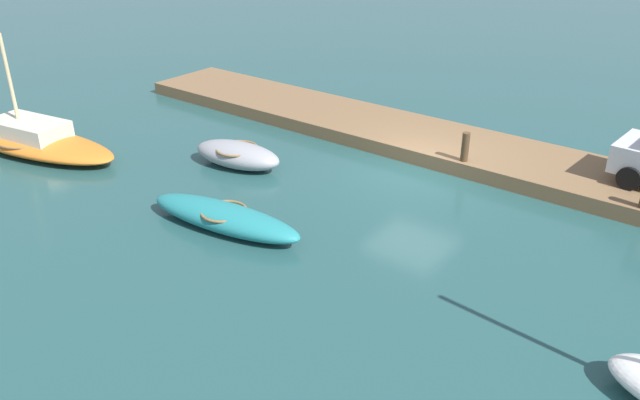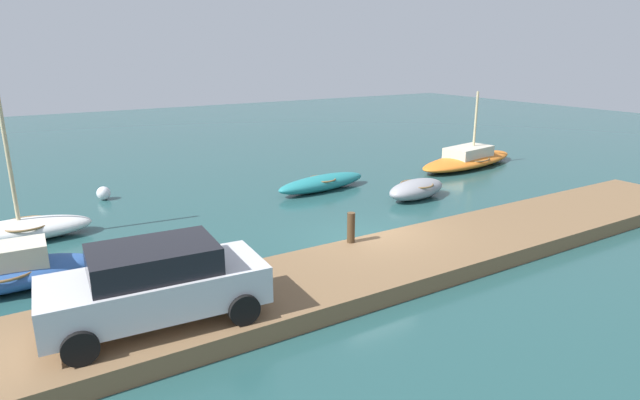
# 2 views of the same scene
# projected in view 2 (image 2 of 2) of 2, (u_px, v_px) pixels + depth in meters

# --- Properties ---
(ground_plane) EXTENTS (84.00, 84.00, 0.00)m
(ground_plane) POSITION_uv_depth(u_px,v_px,m) (367.00, 242.00, 16.20)
(ground_plane) COLOR #234C4C
(dock_platform) EXTENTS (25.34, 3.21, 0.45)m
(dock_platform) POSITION_uv_depth(u_px,v_px,m) (413.00, 257.00, 14.43)
(dock_platform) COLOR brown
(dock_platform) RESTS_ON ground_plane
(rowboat_teal) EXTENTS (4.53, 1.68, 0.65)m
(rowboat_teal) POSITION_uv_depth(u_px,v_px,m) (322.00, 183.00, 22.03)
(rowboat_teal) COLOR teal
(rowboat_teal) RESTS_ON ground_plane
(dinghy_grey) EXTENTS (3.08, 1.70, 0.77)m
(dinghy_grey) POSITION_uv_depth(u_px,v_px,m) (417.00, 189.00, 20.80)
(dinghy_grey) COLOR #939399
(dinghy_grey) RESTS_ON ground_plane
(motorboat_blue) EXTENTS (4.36, 1.80, 1.12)m
(motorboat_blue) POSITION_uv_depth(u_px,v_px,m) (6.00, 272.00, 12.92)
(motorboat_blue) COLOR #2D569E
(motorboat_blue) RESTS_ON ground_plane
(rowboat_white) EXTENTS (3.87, 1.76, 5.53)m
(rowboat_white) POSITION_uv_depth(u_px,v_px,m) (26.00, 228.00, 16.29)
(rowboat_white) COLOR white
(rowboat_white) RESTS_ON ground_plane
(sailboat_orange) EXTENTS (7.16, 3.17, 3.74)m
(sailboat_orange) POSITION_uv_depth(u_px,v_px,m) (468.00, 159.00, 26.51)
(sailboat_orange) COLOR orange
(sailboat_orange) RESTS_ON ground_plane
(mooring_post_west) EXTENTS (0.26, 0.26, 0.75)m
(mooring_post_west) POSITION_uv_depth(u_px,v_px,m) (178.00, 266.00, 12.28)
(mooring_post_west) COLOR #47331E
(mooring_post_west) RESTS_ON dock_platform
(mooring_post_mid_west) EXTENTS (0.22, 0.22, 0.88)m
(mooring_post_mid_west) POSITION_uv_depth(u_px,v_px,m) (351.00, 228.00, 14.78)
(mooring_post_mid_west) COLOR #47331E
(mooring_post_mid_west) RESTS_ON dock_platform
(parked_car) EXTENTS (4.37, 2.23, 1.63)m
(parked_car) POSITION_uv_depth(u_px,v_px,m) (156.00, 283.00, 10.32)
(parked_car) COLOR silver
(parked_car) RESTS_ON dock_platform
(marker_buoy) EXTENTS (0.53, 0.53, 0.53)m
(marker_buoy) POSITION_uv_depth(u_px,v_px,m) (104.00, 193.00, 20.67)
(marker_buoy) COLOR silver
(marker_buoy) RESTS_ON ground_plane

